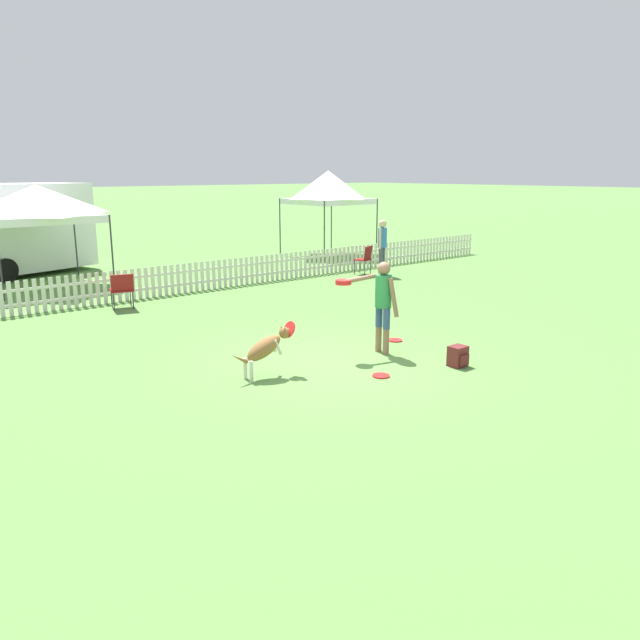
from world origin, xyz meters
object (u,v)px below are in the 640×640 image
object	(u,v)px
handler_person	(380,297)
leaping_dog	(266,347)
frisbee_near_handler	(381,376)
canopy_tent_main	(37,203)
folding_chair_center	(122,288)
frisbee_near_dog	(395,340)
spectator_standing	(382,242)
equipment_trailer	(0,228)
canopy_tent_secondary	(328,187)
backpack_on_grass	(458,356)
folding_chair_blue_left	(365,257)

from	to	relation	value
handler_person	leaping_dog	xyz separation A→B (m)	(-2.22, 0.21, -0.52)
frisbee_near_handler	canopy_tent_main	world-z (taller)	canopy_tent_main
handler_person	canopy_tent_main	bearing A→B (deg)	18.67
leaping_dog	handler_person	bearing A→B (deg)	90.36
folding_chair_center	canopy_tent_main	size ratio (longest dim) A/B	0.29
frisbee_near_dog	spectator_standing	xyz separation A→B (m)	(5.14, 5.37, 1.00)
frisbee_near_dog	equipment_trailer	xyz separation A→B (m)	(-3.51, 12.60, 1.41)
handler_person	equipment_trailer	size ratio (longest dim) A/B	0.27
canopy_tent_secondary	leaping_dog	bearing A→B (deg)	-134.62
backpack_on_grass	spectator_standing	xyz separation A→B (m)	(5.49, 7.08, 0.84)
backpack_on_grass	spectator_standing	bearing A→B (deg)	52.18
folding_chair_blue_left	handler_person	bearing A→B (deg)	29.66
spectator_standing	equipment_trailer	size ratio (longest dim) A/B	0.28
frisbee_near_dog	canopy_tent_main	world-z (taller)	canopy_tent_main
frisbee_near_handler	equipment_trailer	world-z (taller)	equipment_trailer
leaping_dog	spectator_standing	size ratio (longest dim) A/B	0.66
folding_chair_center	equipment_trailer	bearing A→B (deg)	-67.49
frisbee_near_dog	backpack_on_grass	world-z (taller)	backpack_on_grass
folding_chair_blue_left	equipment_trailer	bearing A→B (deg)	-56.51
leaping_dog	spectator_standing	world-z (taller)	spectator_standing
handler_person	frisbee_near_dog	bearing A→B (deg)	-59.47
frisbee_near_handler	equipment_trailer	bearing A→B (deg)	97.54
folding_chair_blue_left	canopy_tent_main	world-z (taller)	canopy_tent_main
frisbee_near_dog	folding_chair_center	distance (m)	6.50
frisbee_near_dog	backpack_on_grass	xyz separation A→B (m)	(-0.36, -1.71, 0.15)
spectator_standing	equipment_trailer	distance (m)	11.28
frisbee_near_handler	folding_chair_blue_left	xyz separation A→B (m)	(6.59, 7.14, 0.51)
frisbee_near_handler	canopy_tent_main	distance (m)	11.57
frisbee_near_handler	canopy_tent_secondary	size ratio (longest dim) A/B	0.09
canopy_tent_secondary	equipment_trailer	xyz separation A→B (m)	(-10.53, 2.60, -1.06)
folding_chair_blue_left	spectator_standing	world-z (taller)	spectator_standing
canopy_tent_main	spectator_standing	world-z (taller)	canopy_tent_main
handler_person	backpack_on_grass	xyz separation A→B (m)	(0.43, -1.34, -0.83)
frisbee_near_handler	frisbee_near_dog	world-z (taller)	same
leaping_dog	frisbee_near_dog	bearing A→B (deg)	98.69
folding_chair_blue_left	folding_chair_center	world-z (taller)	folding_chair_blue_left
spectator_standing	equipment_trailer	xyz separation A→B (m)	(-8.65, 7.23, 0.41)
canopy_tent_main	frisbee_near_dog	bearing A→B (deg)	-72.38
handler_person	backpack_on_grass	distance (m)	1.63
folding_chair_blue_left	equipment_trailer	size ratio (longest dim) A/B	0.15
folding_chair_center	canopy_tent_main	distance (m)	4.47
folding_chair_center	equipment_trailer	distance (m)	6.82
leaping_dog	canopy_tent_main	world-z (taller)	canopy_tent_main
handler_person	frisbee_near_dog	xyz separation A→B (m)	(0.79, 0.36, -0.98)
folding_chair_center	canopy_tent_secondary	size ratio (longest dim) A/B	0.26
backpack_on_grass	folding_chair_blue_left	size ratio (longest dim) A/B	0.38
handler_person	folding_chair_blue_left	bearing A→B (deg)	-36.78
handler_person	canopy_tent_main	world-z (taller)	canopy_tent_main
frisbee_near_dog	folding_chair_blue_left	xyz separation A→B (m)	(4.91, 5.86, 0.51)
backpack_on_grass	folding_chair_blue_left	distance (m)	9.23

